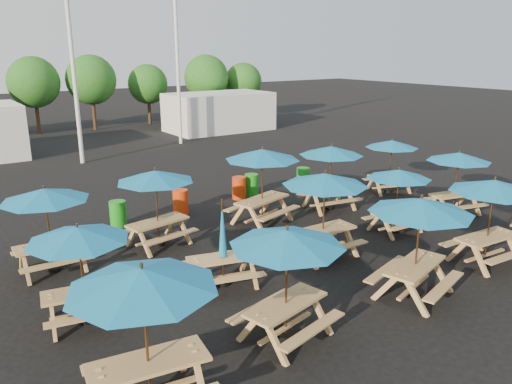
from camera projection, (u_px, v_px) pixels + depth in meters
ground at (284, 238)px, 15.24m from camera, size 120.00×120.00×0.00m
picnic_unit_0 at (143, 286)px, 7.53m from camera, size 2.68×2.68×2.44m
picnic_unit_1 at (78, 239)px, 10.06m from camera, size 2.43×2.43×2.15m
picnic_unit_2 at (45, 199)px, 12.44m from camera, size 2.23×2.23×2.25m
picnic_unit_3 at (287, 244)px, 9.43m from camera, size 2.68×2.68×2.32m
picnic_unit_4 at (223, 250)px, 11.99m from camera, size 2.02×1.86×2.18m
picnic_unit_5 at (155, 180)px, 14.11m from camera, size 2.58×2.58×2.28m
picnic_unit_6 at (421, 211)px, 11.09m from camera, size 2.87×2.87×2.40m
picnic_unit_7 at (325, 184)px, 13.34m from camera, size 2.37×2.37×2.39m
picnic_unit_8 at (262, 158)px, 15.96m from camera, size 2.99×2.99×2.50m
picnic_unit_9 at (494, 190)px, 12.89m from camera, size 2.43×2.43×2.34m
picnic_unit_10 at (399, 177)px, 15.26m from camera, size 2.07×2.07×2.03m
picnic_unit_11 at (331, 154)px, 17.41m from camera, size 2.58×2.58×2.31m
picnic_unit_13 at (459, 160)px, 16.93m from camera, size 2.58×2.58×2.20m
picnic_unit_14 at (392, 147)px, 19.62m from camera, size 2.61×2.61×2.12m
waste_bin_0 at (118, 214)px, 16.09m from camera, size 0.53×0.53×0.86m
waste_bin_1 at (181, 202)px, 17.36m from camera, size 0.53×0.53×0.86m
waste_bin_2 at (239, 188)px, 19.08m from camera, size 0.53×0.53×0.86m
waste_bin_3 at (251, 185)px, 19.51m from camera, size 0.53×0.53×0.86m
waste_bin_4 at (303, 178)px, 20.54m from camera, size 0.53×0.53×0.86m
mast_0 at (70, 39)px, 23.53m from camera, size 0.20×0.20×12.00m
mast_1 at (177, 40)px, 28.67m from camera, size 0.20×0.20×12.00m
event_tent_1 at (219, 112)px, 34.80m from camera, size 7.00×4.00×2.60m
tree_3 at (33, 82)px, 32.84m from camera, size 3.36×3.36×5.09m
tree_4 at (91, 80)px, 34.46m from camera, size 3.41×3.41×5.17m
tree_5 at (148, 84)px, 37.30m from camera, size 2.94×2.94×4.45m
tree_6 at (206, 77)px, 37.96m from camera, size 3.38×3.38×5.13m
tree_7 at (243, 82)px, 39.96m from camera, size 2.95×2.95×4.48m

